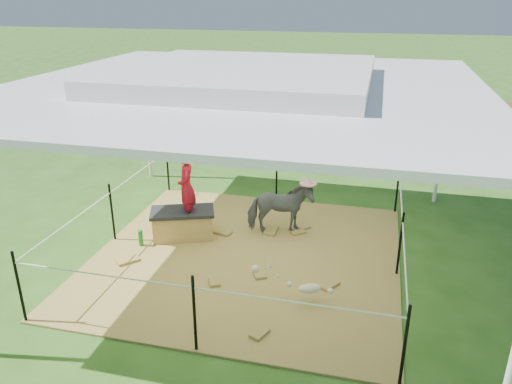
% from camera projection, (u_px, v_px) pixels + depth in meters
% --- Properties ---
extents(ground, '(90.00, 90.00, 0.00)m').
position_uv_depth(ground, '(247.00, 257.00, 7.74)').
color(ground, '#2D5919').
rests_on(ground, ground).
extents(hay_patch, '(4.60, 4.60, 0.03)m').
position_uv_depth(hay_patch, '(247.00, 256.00, 7.74)').
color(hay_patch, brown).
rests_on(hay_patch, ground).
extents(canopy_tent, '(6.30, 6.30, 2.90)m').
position_uv_depth(canopy_tent, '(245.00, 82.00, 6.73)').
color(canopy_tent, silver).
rests_on(canopy_tent, ground).
extents(rope_fence, '(4.54, 4.54, 1.00)m').
position_uv_depth(rope_fence, '(246.00, 219.00, 7.50)').
color(rope_fence, black).
rests_on(rope_fence, ground).
extents(straw_bale, '(1.07, 0.79, 0.43)m').
position_uv_depth(straw_bale, '(183.00, 225.00, 8.23)').
color(straw_bale, '#A27B3B').
rests_on(straw_bale, hay_patch).
extents(dark_cloth, '(1.15, 0.86, 0.05)m').
position_uv_depth(dark_cloth, '(182.00, 212.00, 8.14)').
color(dark_cloth, black).
rests_on(dark_cloth, straw_bale).
extents(woman, '(0.41, 0.49, 1.16)m').
position_uv_depth(woman, '(186.00, 181.00, 7.91)').
color(woman, '#B11125').
rests_on(woman, straw_bale).
extents(green_bottle, '(0.10, 0.10, 0.27)m').
position_uv_depth(green_bottle, '(141.00, 238.00, 7.98)').
color(green_bottle, '#1B7B20').
rests_on(green_bottle, hay_patch).
extents(pony, '(1.17, 0.82, 0.90)m').
position_uv_depth(pony, '(280.00, 209.00, 8.27)').
color(pony, '#47474C').
rests_on(pony, hay_patch).
extents(pink_hat, '(0.28, 0.28, 0.13)m').
position_uv_depth(pink_hat, '(281.00, 180.00, 8.08)').
color(pink_hat, pink).
rests_on(pink_hat, pony).
extents(foal, '(0.98, 0.76, 0.48)m').
position_uv_depth(foal, '(310.00, 287.00, 6.47)').
color(foal, beige).
rests_on(foal, hay_patch).
extents(trash_barrel, '(0.54, 0.54, 0.82)m').
position_uv_depth(trash_barrel, '(476.00, 138.00, 12.51)').
color(trash_barrel, '#165DAB').
rests_on(trash_barrel, ground).
extents(picnic_table_near, '(1.70, 1.31, 0.66)m').
position_uv_depth(picnic_table_near, '(393.00, 123.00, 14.18)').
color(picnic_table_near, '#58311E').
rests_on(picnic_table_near, ground).
extents(picnic_table_far, '(2.19, 1.76, 0.82)m').
position_uv_depth(picnic_table_far, '(510.00, 119.00, 14.31)').
color(picnic_table_far, '#54341D').
rests_on(picnic_table_far, ground).
extents(distant_person, '(0.61, 0.52, 1.11)m').
position_uv_depth(distant_person, '(387.00, 121.00, 13.45)').
color(distant_person, '#3160B8').
rests_on(distant_person, ground).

